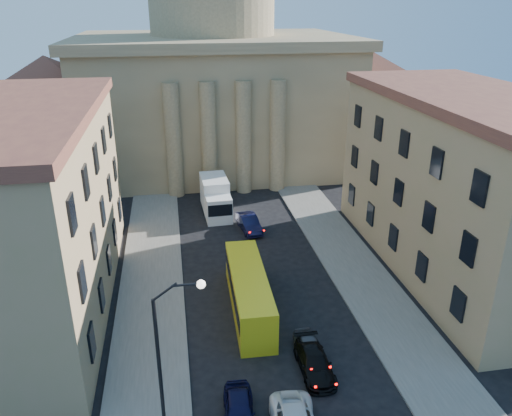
{
  "coord_description": "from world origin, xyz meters",
  "views": [
    {
      "loc": [
        -6.1,
        -12.73,
        21.12
      ],
      "look_at": [
        -0.73,
        18.49,
        7.93
      ],
      "focal_mm": 35.0,
      "sensor_mm": 36.0,
      "label": 1
    }
  ],
  "objects": [
    {
      "name": "city_bus",
      "position": [
        -1.33,
        18.07,
        1.63
      ],
      "size": [
        2.78,
        10.81,
        3.03
      ],
      "rotation": [
        0.0,
        0.0,
        -0.03
      ],
      "color": "gold",
      "rests_on": "ground"
    },
    {
      "name": "building_right",
      "position": [
        17.0,
        22.0,
        7.42
      ],
      "size": [
        11.6,
        26.6,
        14.7
      ],
      "color": "#9F7F5D",
      "rests_on": "ground"
    },
    {
      "name": "car_right_far",
      "position": [
        1.69,
        12.21,
        0.64
      ],
      "size": [
        1.58,
        3.77,
        1.27
      ],
      "primitive_type": "imported",
      "rotation": [
        0.0,
        0.0,
        0.02
      ],
      "color": "#444448",
      "rests_on": "ground"
    },
    {
      "name": "building_left",
      "position": [
        -17.0,
        22.0,
        7.42
      ],
      "size": [
        11.6,
        26.6,
        14.7
      ],
      "color": "#9F7F5D",
      "rests_on": "ground"
    },
    {
      "name": "box_truck",
      "position": [
        -1.96,
        36.68,
        1.75
      ],
      "size": [
        2.88,
        6.82,
        3.69
      ],
      "rotation": [
        0.0,
        0.0,
        0.04
      ],
      "color": "white",
      "rests_on": "ground"
    },
    {
      "name": "car_right_mid",
      "position": [
        1.59,
        10.82,
        0.66
      ],
      "size": [
        1.86,
        4.57,
        1.33
      ],
      "primitive_type": "imported",
      "rotation": [
        0.0,
        0.0,
        -0.0
      ],
      "color": "black",
      "rests_on": "ground"
    },
    {
      "name": "sidewalk_left",
      "position": [
        -8.5,
        18.0,
        0.07
      ],
      "size": [
        5.0,
        60.0,
        0.15
      ],
      "primitive_type": "cube",
      "color": "#5E5D56",
      "rests_on": "ground"
    },
    {
      "name": "car_left_near",
      "position": [
        -3.5,
        7.74,
        0.71
      ],
      "size": [
        1.98,
        4.26,
        1.41
      ],
      "primitive_type": "imported",
      "rotation": [
        0.0,
        0.0,
        -0.08
      ],
      "color": "black",
      "rests_on": "ground"
    },
    {
      "name": "street_lamp",
      "position": [
        -6.97,
        8.0,
        5.29
      ],
      "size": [
        2.62,
        0.44,
        8.83
      ],
      "color": "black",
      "rests_on": "ground"
    },
    {
      "name": "church",
      "position": [
        0.0,
        55.47,
        11.88
      ],
      "size": [
        68.02,
        28.76,
        36.6
      ],
      "color": "#7D6C4D",
      "rests_on": "ground"
    },
    {
      "name": "car_right_distant",
      "position": [
        0.83,
        31.68,
        0.77
      ],
      "size": [
        2.2,
        4.83,
        1.54
      ],
      "primitive_type": "imported",
      "rotation": [
        0.0,
        0.0,
        0.13
      ],
      "color": "black",
      "rests_on": "ground"
    },
    {
      "name": "sidewalk_right",
      "position": [
        8.5,
        18.0,
        0.07
      ],
      "size": [
        5.0,
        60.0,
        0.15
      ],
      "primitive_type": "cube",
      "color": "#5E5D56",
      "rests_on": "ground"
    }
  ]
}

